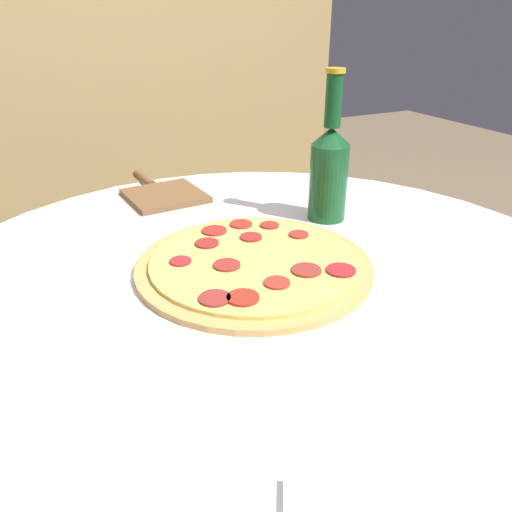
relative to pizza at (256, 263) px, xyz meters
The scene contains 5 objects.
table 0.17m from the pizza, 95.25° to the right, with size 1.07×1.07×0.73m.
fence_panel 1.03m from the pizza, 90.18° to the left, with size 1.60×0.04×1.72m.
pizza is the anchor object (origin of this frame).
beer_bottle 0.26m from the pizza, 29.97° to the left, with size 0.07×0.07×0.27m.
pizza_paddle 0.39m from the pizza, 94.83° to the left, with size 0.16×0.26×0.02m.
Camera 1 is at (-0.30, -0.57, 1.09)m, focal length 35.00 mm.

